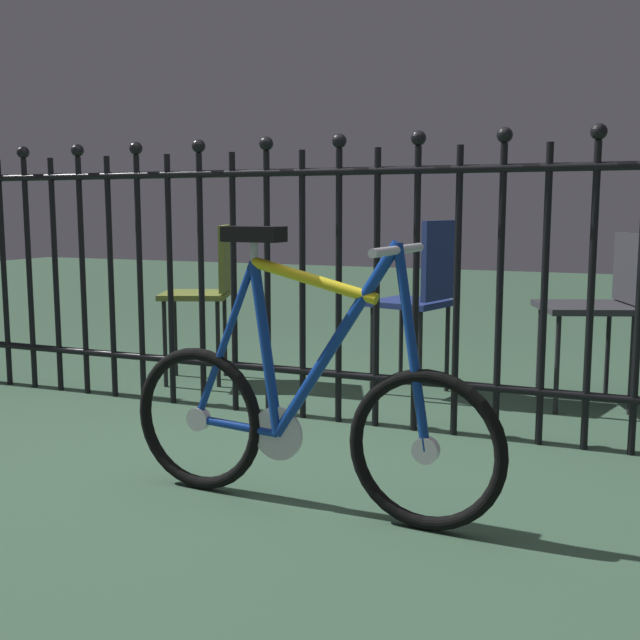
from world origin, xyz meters
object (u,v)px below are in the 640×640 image
(bicycle, at_px, (304,412))
(chair_navy, at_px, (424,290))
(chair_olive, at_px, (208,285))
(chair_charcoal, at_px, (603,298))

(bicycle, distance_m, chair_navy, 1.71)
(chair_navy, xyz_separation_m, chair_olive, (-1.20, -0.16, -0.01))
(bicycle, relative_size, chair_navy, 1.45)
(bicycle, bearing_deg, chair_olive, 129.87)
(chair_navy, distance_m, chair_olive, 1.21)
(bicycle, height_order, chair_navy, bicycle)
(bicycle, xyz_separation_m, chair_charcoal, (0.79, 1.81, 0.22))
(bicycle, xyz_separation_m, chair_olive, (-1.28, 1.53, 0.23))
(chair_navy, bearing_deg, chair_olive, -172.32)
(chair_charcoal, height_order, chair_olive, chair_olive)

